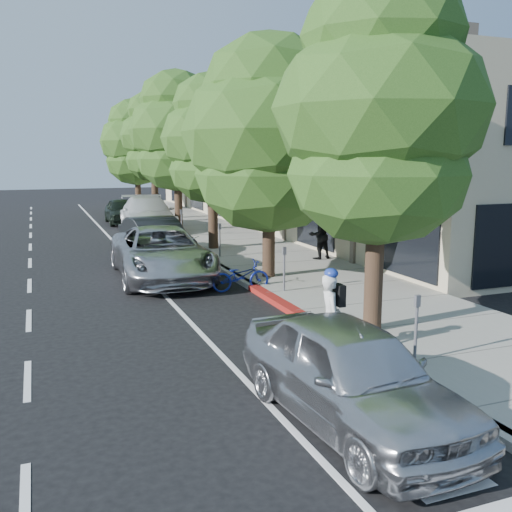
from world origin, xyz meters
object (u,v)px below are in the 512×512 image
street_tree_1 (269,136)px  street_tree_3 (177,132)px  bicycle (241,276)px  street_tree_2 (212,141)px  street_tree_0 (380,115)px  silver_suv (161,253)px  street_tree_4 (153,138)px  near_car_a (351,374)px  cyclist (330,317)px  dark_suv_far (122,211)px  street_tree_5 (136,143)px  pedestrian (319,235)px  white_pickup (147,215)px  dark_sedan (156,239)px

street_tree_1 → street_tree_3: size_ratio=0.93×
bicycle → street_tree_2: bearing=-8.0°
street_tree_0 → silver_suv: 9.02m
street_tree_4 → near_car_a: (-2.61, -27.50, -4.19)m
cyclist → silver_suv: size_ratio=0.28×
bicycle → street_tree_4: bearing=-1.4°
street_tree_2 → street_tree_4: (0.00, 12.00, 0.45)m
dark_suv_far → street_tree_5: bearing=73.1°
street_tree_0 → street_tree_3: 18.00m
street_tree_1 → pedestrian: street_tree_1 is taller
street_tree_4 → white_pickup: 6.56m
street_tree_1 → pedestrian: 5.06m
cyclist → bicycle: size_ratio=0.99×
street_tree_0 → street_tree_1: bearing=90.0°
silver_suv → street_tree_5: bearing=84.5°
street_tree_2 → dark_sedan: 4.64m
street_tree_0 → street_tree_1: 6.00m
street_tree_4 → pedestrian: (2.93, -15.80, -3.94)m
dark_sedan → silver_suv: bearing=-104.3°
street_tree_1 → street_tree_3: bearing=90.0°
cyclist → white_pickup: (0.20, 20.04, 0.06)m
dark_suv_far → pedestrian: pedestrian is taller
street_tree_2 → street_tree_5: (0.00, 18.00, 0.28)m
street_tree_1 → street_tree_5: bearing=90.0°
bicycle → pedestrian: size_ratio=0.98×
pedestrian → street_tree_0: bearing=61.0°
street_tree_1 → near_car_a: 10.54m
street_tree_1 → bicycle: size_ratio=4.41×
bicycle → dark_suv_far: (-0.78, 18.50, 0.28)m
cyclist → white_pickup: 20.04m
cyclist → pedestrian: bearing=-14.0°
silver_suv → dark_suv_far: bearing=88.7°
dark_suv_far → near_car_a: 27.01m
street_tree_0 → street_tree_5: bearing=90.0°
silver_suv → near_car_a: bearing=-85.1°
street_tree_5 → dark_suv_far: street_tree_5 is taller
street_tree_4 → white_pickup: street_tree_4 is taller
dark_sedan → street_tree_3: bearing=63.8°
dark_sedan → dark_suv_far: dark_sedan is taller
white_pickup → cyclist: bearing=-86.2°
silver_suv → near_car_a: size_ratio=1.32×
street_tree_1 → silver_suv: (-3.10, 1.50, -3.69)m
cyclist → street_tree_1: bearing=-0.6°
street_tree_0 → pedestrian: (2.93, 8.20, -3.73)m
pedestrian → street_tree_1: bearing=27.6°
street_tree_0 → white_pickup: size_ratio=1.22×
street_tree_2 → near_car_a: size_ratio=1.59×
street_tree_3 → bicycle: size_ratio=4.72×
dark_suv_far → street_tree_3: bearing=-68.4°
street_tree_3 → white_pickup: size_ratio=1.29×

